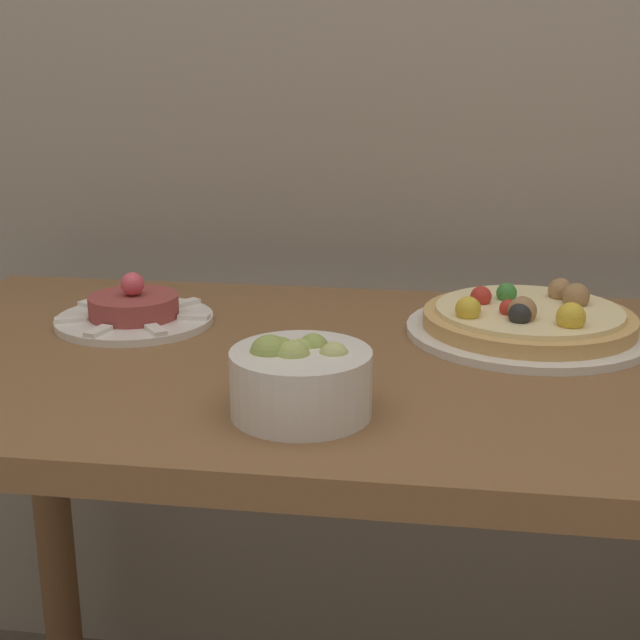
{
  "coord_description": "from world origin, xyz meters",
  "views": [
    {
      "loc": [
        0.07,
        -0.66,
        1.08
      ],
      "look_at": [
        -0.08,
        0.32,
        0.78
      ],
      "focal_mm": 50.0,
      "sensor_mm": 36.0,
      "label": 1
    }
  ],
  "objects": [
    {
      "name": "dining_table",
      "position": [
        0.0,
        0.31,
        0.62
      ],
      "size": [
        1.23,
        0.62,
        0.74
      ],
      "color": "brown",
      "rests_on": "ground_plane"
    },
    {
      "name": "pizza_plate",
      "position": [
        0.17,
        0.43,
        0.76
      ],
      "size": [
        0.3,
        0.3,
        0.06
      ],
      "color": "silver",
      "rests_on": "dining_table"
    },
    {
      "name": "tartare_plate",
      "position": [
        -0.33,
        0.4,
        0.76
      ],
      "size": [
        0.2,
        0.2,
        0.07
      ],
      "color": "silver",
      "rests_on": "dining_table"
    },
    {
      "name": "small_bowl",
      "position": [
        -0.07,
        0.13,
        0.78
      ],
      "size": [
        0.14,
        0.14,
        0.08
      ],
      "color": "silver",
      "rests_on": "dining_table"
    }
  ]
}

